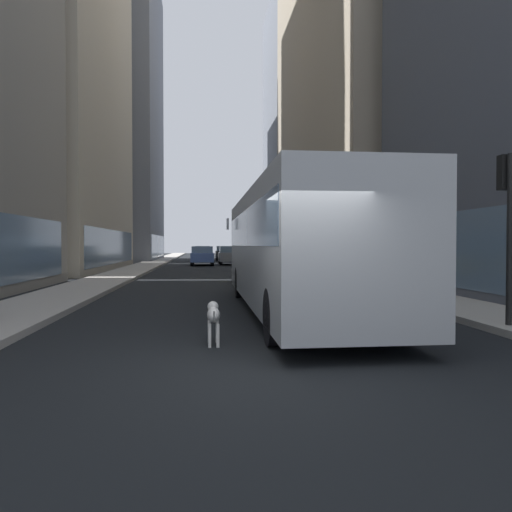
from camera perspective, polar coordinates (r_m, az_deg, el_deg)
name	(u,v)px	position (r m, az deg, el deg)	size (l,w,h in m)	color
ground_plane	(216,265)	(41.89, -4.73, -1.07)	(120.00, 120.00, 0.00)	black
sidewalk_left	(149,264)	(42.12, -12.50, -0.98)	(2.40, 110.00, 0.15)	#9E9991
sidewalk_right	(281,264)	(42.43, 2.99, -0.93)	(2.40, 110.00, 0.15)	#ADA89E
building_left_mid	(47,9)	(40.44, -23.45, 25.21)	(8.84, 19.22, 36.40)	#B2A893
building_left_far	(105,116)	(57.90, -17.45, 15.54)	(11.57, 16.25, 32.05)	slate
building_right_mid	(382,42)	(39.64, 14.63, 23.30)	(11.78, 23.61, 33.23)	#A0937F
building_right_far	(311,127)	(60.53, 6.55, 14.93)	(9.43, 19.07, 31.99)	slate
transit_bus	(294,244)	(12.56, 4.50, 1.47)	(2.78, 11.53, 3.05)	#999EA3
car_white_van	(202,253)	(53.63, -6.36, 0.33)	(1.76, 4.41, 1.62)	silver
car_black_suv	(224,253)	(52.86, -3.76, 0.32)	(1.88, 3.90, 1.62)	black
car_grey_wagon	(229,255)	(42.74, -3.15, 0.09)	(1.86, 4.46, 1.62)	slate
car_yellow_taxi	(255,265)	(21.91, -0.13, -1.09)	(1.78, 4.26, 1.62)	yellow
car_blue_hatchback	(202,256)	(41.47, -6.37, 0.05)	(1.91, 4.74, 1.62)	#4C6BB7
dalmatian_dog	(213,315)	(8.54, -5.06, -6.97)	(0.22, 0.96, 0.72)	white
traffic_light_near	(507,210)	(10.90, 27.56, 4.82)	(0.24, 0.41, 3.40)	black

